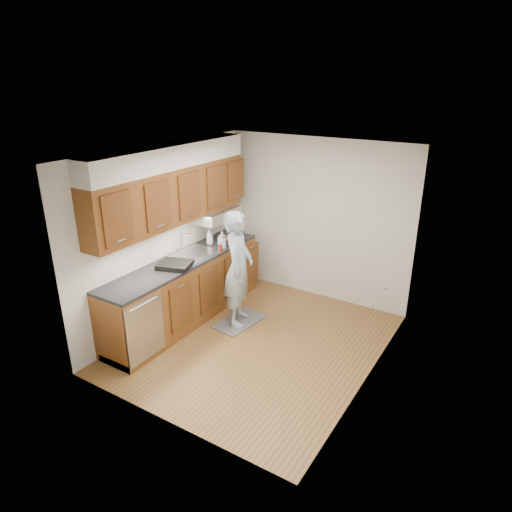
{
  "coord_description": "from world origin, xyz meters",
  "views": [
    {
      "loc": [
        2.75,
        -4.44,
        3.33
      ],
      "look_at": [
        -0.17,
        0.25,
        1.13
      ],
      "focal_mm": 32.0,
      "sensor_mm": 36.0,
      "label": 1
    }
  ],
  "objects": [
    {
      "name": "floor_mat",
      "position": [
        -0.51,
        0.33,
        0.01
      ],
      "size": [
        0.54,
        0.82,
        0.01
      ],
      "primitive_type": "cube",
      "rotation": [
        0.0,
        0.0,
        -0.13
      ],
      "color": "slate",
      "rests_on": "floor"
    },
    {
      "name": "person",
      "position": [
        -0.51,
        0.33,
        0.95
      ],
      "size": [
        0.65,
        0.77,
        1.87
      ],
      "primitive_type": "imported",
      "rotation": [
        0.0,
        0.0,
        1.95
      ],
      "color": "#96ACB7",
      "rests_on": "floor_mat"
    },
    {
      "name": "dish_rack",
      "position": [
        -1.12,
        -0.27,
        0.97
      ],
      "size": [
        0.52,
        0.48,
        0.07
      ],
      "primitive_type": "cube",
      "rotation": [
        0.0,
        0.0,
        0.33
      ],
      "color": "black",
      "rests_on": "counter"
    },
    {
      "name": "ceiling",
      "position": [
        0.0,
        0.0,
        2.5
      ],
      "size": [
        3.5,
        3.5,
        0.0
      ],
      "primitive_type": "plane",
      "rotation": [
        3.14,
        0.0,
        0.0
      ],
      "color": "white",
      "rests_on": "wall_left"
    },
    {
      "name": "upper_cabinets",
      "position": [
        -1.33,
        0.05,
        1.95
      ],
      "size": [
        0.47,
        2.8,
        1.21
      ],
      "color": "brown",
      "rests_on": "wall_left"
    },
    {
      "name": "counter",
      "position": [
        -1.2,
        -0.0,
        0.49
      ],
      "size": [
        0.64,
        2.8,
        1.3
      ],
      "color": "brown",
      "rests_on": "floor"
    },
    {
      "name": "steel_can",
      "position": [
        -1.08,
        0.79,
        1.0
      ],
      "size": [
        0.08,
        0.08,
        0.12
      ],
      "primitive_type": "cylinder",
      "rotation": [
        0.0,
        0.0,
        -0.24
      ],
      "color": "#A5A5AA",
      "rests_on": "counter"
    },
    {
      "name": "floor",
      "position": [
        0.0,
        0.0,
        0.0
      ],
      "size": [
        3.5,
        3.5,
        0.0
      ],
      "primitive_type": "plane",
      "color": "brown",
      "rests_on": "ground"
    },
    {
      "name": "soap_bottle_c",
      "position": [
        -1.15,
        0.84,
        1.03
      ],
      "size": [
        0.2,
        0.2,
        0.19
      ],
      "primitive_type": "imported",
      "rotation": [
        0.0,
        0.0,
        0.69
      ],
      "color": "silver",
      "rests_on": "counter"
    },
    {
      "name": "soap_bottle_a",
      "position": [
        -1.27,
        0.69,
        1.08
      ],
      "size": [
        0.13,
        0.13,
        0.27
      ],
      "primitive_type": "imported",
      "rotation": [
        0.0,
        0.0,
        -0.24
      ],
      "color": "silver",
      "rests_on": "counter"
    },
    {
      "name": "wall_back",
      "position": [
        0.0,
        1.75,
        1.25
      ],
      "size": [
        3.0,
        0.02,
        2.5
      ],
      "primitive_type": "cube",
      "color": "silver",
      "rests_on": "floor"
    },
    {
      "name": "closet_door",
      "position": [
        1.49,
        0.3,
        1.02
      ],
      "size": [
        0.02,
        1.22,
        2.05
      ],
      "primitive_type": "cube",
      "color": "white",
      "rests_on": "wall_right"
    },
    {
      "name": "soda_can",
      "position": [
        -0.95,
        0.53,
        0.99
      ],
      "size": [
        0.07,
        0.07,
        0.11
      ],
      "primitive_type": "cylinder",
      "rotation": [
        0.0,
        0.0,
        -0.26
      ],
      "color": "#A92D1C",
      "rests_on": "counter"
    },
    {
      "name": "soap_bottle_b",
      "position": [
        -1.02,
        0.66,
        1.04
      ],
      "size": [
        0.12,
        0.12,
        0.2
      ],
      "primitive_type": "imported",
      "rotation": [
        0.0,
        0.0,
        -0.56
      ],
      "color": "silver",
      "rests_on": "counter"
    },
    {
      "name": "wall_left",
      "position": [
        -1.5,
        0.0,
        1.25
      ],
      "size": [
        0.02,
        3.5,
        2.5
      ],
      "primitive_type": "cube",
      "color": "silver",
      "rests_on": "floor"
    },
    {
      "name": "wall_right",
      "position": [
        1.5,
        0.0,
        1.25
      ],
      "size": [
        0.02,
        3.5,
        2.5
      ],
      "primitive_type": "cube",
      "color": "silver",
      "rests_on": "floor"
    }
  ]
}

